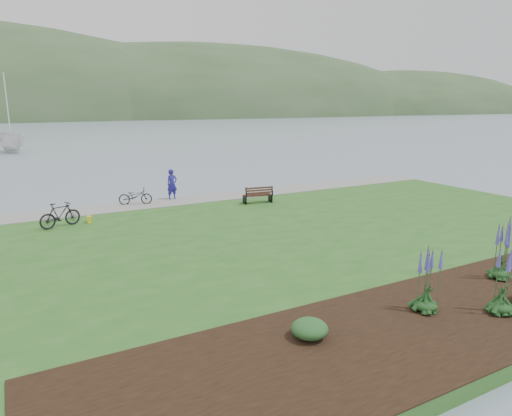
{
  "coord_description": "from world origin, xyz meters",
  "views": [
    {
      "loc": [
        -8.5,
        -16.89,
        5.71
      ],
      "look_at": [
        0.71,
        -0.09,
        1.3
      ],
      "focal_mm": 32.0,
      "sensor_mm": 36.0,
      "label": 1
    }
  ],
  "objects": [
    {
      "name": "ground",
      "position": [
        0.0,
        0.0,
        0.0
      ],
      "size": [
        600.0,
        600.0,
        0.0
      ],
      "primitive_type": "plane",
      "color": "gray",
      "rests_on": "ground"
    },
    {
      "name": "lawn",
      "position": [
        0.0,
        -2.0,
        0.2
      ],
      "size": [
        34.0,
        20.0,
        0.4
      ],
      "primitive_type": "cube",
      "color": "#285A1F",
      "rests_on": "ground"
    },
    {
      "name": "shoreline_path",
      "position": [
        0.0,
        6.9,
        0.42
      ],
      "size": [
        34.0,
        2.2,
        0.03
      ],
      "primitive_type": "cube",
      "color": "gray",
      "rests_on": "lawn"
    },
    {
      "name": "garden_bed",
      "position": [
        3.0,
        -9.8,
        0.42
      ],
      "size": [
        24.0,
        4.4,
        0.04
      ],
      "primitive_type": "cube",
      "color": "black",
      "rests_on": "lawn"
    },
    {
      "name": "far_hillside",
      "position": [
        20.0,
        170.0,
        0.0
      ],
      "size": [
        580.0,
        80.0,
        38.0
      ],
      "primitive_type": null,
      "color": "#34512D",
      "rests_on": "ground"
    },
    {
      "name": "park_bench",
      "position": [
        3.27,
        4.33,
        0.88
      ],
      "size": [
        1.62,
        0.85,
        0.96
      ],
      "rotation": [
        0.0,
        0.0,
        -0.15
      ],
      "color": "black",
      "rests_on": "lawn"
    },
    {
      "name": "person",
      "position": [
        -0.51,
        7.5,
        1.41
      ],
      "size": [
        0.81,
        0.62,
        2.02
      ],
      "primitive_type": "imported",
      "rotation": [
        0.0,
        0.0,
        0.16
      ],
      "color": "navy",
      "rests_on": "lawn"
    },
    {
      "name": "bicycle_a",
      "position": [
        -2.68,
        7.2,
        0.86
      ],
      "size": [
        1.12,
        1.85,
        0.91
      ],
      "primitive_type": "imported",
      "rotation": [
        0.0,
        0.0,
        1.25
      ],
      "color": "black",
      "rests_on": "lawn"
    },
    {
      "name": "bicycle_b",
      "position": [
        -6.73,
        4.19,
        0.95
      ],
      "size": [
        1.11,
        1.9,
        1.1
      ],
      "primitive_type": "imported",
      "rotation": [
        0.0,
        0.0,
        1.91
      ],
      "color": "black",
      "rests_on": "lawn"
    },
    {
      "name": "sailboat",
      "position": [
        -7.79,
        44.65,
        0.0
      ],
      "size": [
        13.81,
        13.95,
        29.14
      ],
      "primitive_type": "imported",
      "rotation": [
        0.0,
        0.0,
        0.29
      ],
      "color": "silver",
      "rests_on": "ground"
    },
    {
      "name": "pannier",
      "position": [
        -5.5,
        4.39,
        0.55
      ],
      "size": [
        0.21,
        0.3,
        0.31
      ],
      "primitive_type": "cube",
      "rotation": [
        0.0,
        0.0,
        -0.1
      ],
      "color": "yellow",
      "rests_on": "lawn"
    },
    {
      "name": "echium_0",
      "position": [
        2.24,
        -10.39,
        1.18
      ],
      "size": [
        0.62,
        0.62,
        1.99
      ],
      "color": "#153A16",
      "rests_on": "garden_bed"
    },
    {
      "name": "echium_1",
      "position": [
        4.45,
        -8.89,
        1.33
      ],
      "size": [
        0.62,
        0.62,
        2.08
      ],
      "color": "#153A16",
      "rests_on": "garden_bed"
    },
    {
      "name": "echium_4",
      "position": [
        0.64,
        -9.38,
        1.3
      ],
      "size": [
        0.62,
        0.62,
        2.01
      ],
      "color": "#153A16",
      "rests_on": "garden_bed"
    },
    {
      "name": "shrub_0",
      "position": [
        -2.81,
        -9.08,
        0.66
      ],
      "size": [
        0.86,
        0.86,
        0.43
      ],
      "primitive_type": "ellipsoid",
      "color": "#1E4C21",
      "rests_on": "garden_bed"
    }
  ]
}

